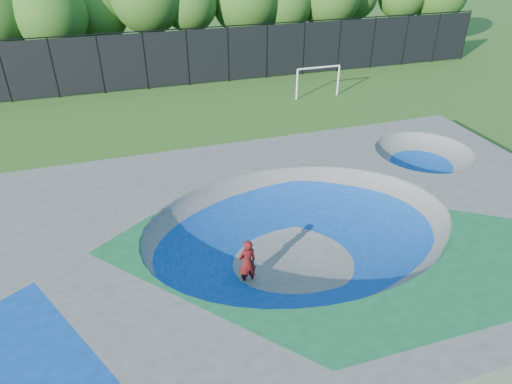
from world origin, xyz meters
TOP-DOWN VIEW (x-y plane):
  - ground at (0.00, 0.00)m, footprint 120.00×120.00m
  - skate_deck at (0.00, 0.00)m, footprint 22.00×14.00m
  - skater at (-2.18, -0.81)m, footprint 0.69×0.52m
  - skateboard at (-2.18, -0.81)m, footprint 0.79×0.24m
  - soccer_goal at (7.84, 15.69)m, footprint 3.17×0.12m
  - fence at (0.00, 21.00)m, footprint 48.09×0.09m
  - treeline at (1.61, 25.95)m, footprint 53.71×6.66m

SIDE VIEW (x-z plane):
  - ground at x=0.00m, z-range 0.00..0.00m
  - skateboard at x=-2.18m, z-range 0.00..0.05m
  - skate_deck at x=0.00m, z-range 0.00..1.50m
  - skater at x=-2.18m, z-range 0.00..1.74m
  - soccer_goal at x=7.84m, z-range 0.41..2.50m
  - fence at x=0.00m, z-range 0.08..4.12m
  - treeline at x=1.61m, z-range 0.58..9.01m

